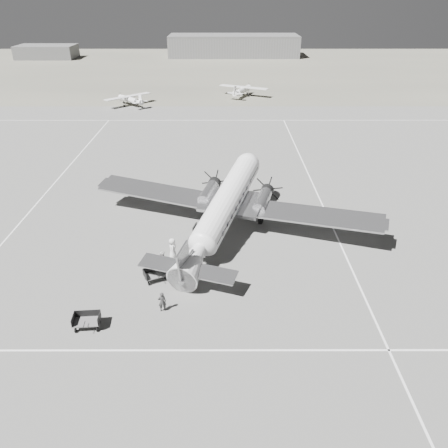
# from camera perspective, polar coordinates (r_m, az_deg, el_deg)

# --- Properties ---
(ground) EXTENTS (260.00, 260.00, 0.00)m
(ground) POSITION_cam_1_polar(r_m,az_deg,el_deg) (39.63, -2.46, -1.80)
(ground) COLOR #626260
(ground) RESTS_ON ground
(taxi_line_near) EXTENTS (60.00, 0.15, 0.01)m
(taxi_line_near) POSITION_cam_1_polar(r_m,az_deg,el_deg) (28.43, -3.53, -16.14)
(taxi_line_near) COLOR silver
(taxi_line_near) RESTS_ON ground
(taxi_line_right) EXTENTS (0.15, 80.00, 0.01)m
(taxi_line_right) POSITION_cam_1_polar(r_m,az_deg,el_deg) (40.92, 14.59, -1.73)
(taxi_line_right) COLOR silver
(taxi_line_right) RESTS_ON ground
(taxi_line_left) EXTENTS (0.15, 60.00, 0.01)m
(taxi_line_left) POSITION_cam_1_polar(r_m,az_deg,el_deg) (52.33, -22.18, 3.85)
(taxi_line_left) COLOR silver
(taxi_line_left) RESTS_ON ground
(taxi_line_horizon) EXTENTS (90.00, 0.15, 0.01)m
(taxi_line_horizon) POSITION_cam_1_polar(r_m,az_deg,el_deg) (76.86, -1.34, 13.40)
(taxi_line_horizon) COLOR silver
(taxi_line_horizon) RESTS_ON ground
(grass_infield) EXTENTS (260.00, 90.00, 0.01)m
(grass_infield) POSITION_cam_1_polar(r_m,az_deg,el_deg) (130.75, -0.84, 19.66)
(grass_infield) COLOR #6A6859
(grass_infield) RESTS_ON ground
(hangar_main) EXTENTS (42.00, 14.00, 6.60)m
(hangar_main) POSITION_cam_1_polar(r_m,az_deg,el_deg) (155.14, 1.26, 22.27)
(hangar_main) COLOR #5F5F5F
(hangar_main) RESTS_ON ground
(shed_secondary) EXTENTS (18.00, 10.00, 4.00)m
(shed_secondary) POSITION_cam_1_polar(r_m,az_deg,el_deg) (160.61, -22.14, 20.12)
(shed_secondary) COLOR #535353
(shed_secondary) RESTS_ON ground
(dc3_airliner) EXTENTS (32.72, 27.49, 5.31)m
(dc3_airliner) POSITION_cam_1_polar(r_m,az_deg,el_deg) (38.82, -0.00, 2.00)
(dc3_airliner) COLOR #A5A5A7
(dc3_airliner) RESTS_ON ground
(light_plane_left) EXTENTS (12.63, 12.58, 2.04)m
(light_plane_left) POSITION_cam_1_polar(r_m,az_deg,el_deg) (88.70, -12.23, 15.51)
(light_plane_left) COLOR silver
(light_plane_left) RESTS_ON ground
(light_plane_right) EXTENTS (13.22, 12.24, 2.20)m
(light_plane_right) POSITION_cam_1_polar(r_m,az_deg,el_deg) (94.94, 2.45, 16.96)
(light_plane_right) COLOR silver
(light_plane_right) RESTS_ON ground
(baggage_cart_near) EXTENTS (2.12, 1.89, 0.99)m
(baggage_cart_near) POSITION_cam_1_polar(r_m,az_deg,el_deg) (34.26, -8.99, -6.55)
(baggage_cart_near) COLOR #535353
(baggage_cart_near) RESTS_ON ground
(baggage_cart_far) EXTENTS (1.93, 1.43, 1.04)m
(baggage_cart_far) POSITION_cam_1_polar(r_m,az_deg,el_deg) (30.95, -17.49, -12.02)
(baggage_cart_far) COLOR #535353
(baggage_cart_far) RESTS_ON ground
(ground_crew) EXTENTS (0.63, 0.47, 1.55)m
(ground_crew) POSITION_cam_1_polar(r_m,az_deg,el_deg) (31.05, -8.08, -10.01)
(ground_crew) COLOR #2C2C2C
(ground_crew) RESTS_ON ground
(ramp_agent) EXTENTS (0.76, 0.92, 1.73)m
(ramp_agent) POSITION_cam_1_polar(r_m,az_deg,el_deg) (35.10, -7.95, -4.79)
(ramp_agent) COLOR silver
(ramp_agent) RESTS_ON ground
(passenger) EXTENTS (0.74, 1.02, 1.93)m
(passenger) POSITION_cam_1_polar(r_m,az_deg,el_deg) (36.37, -6.73, -3.24)
(passenger) COLOR silver
(passenger) RESTS_ON ground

